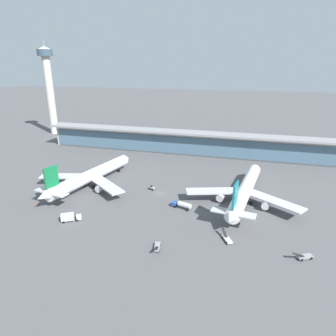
% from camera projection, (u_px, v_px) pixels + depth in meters
% --- Properties ---
extents(ground_plane, '(1200.00, 1200.00, 0.00)m').
position_uv_depth(ground_plane, '(160.00, 194.00, 134.31)').
color(ground_plane, '#515154').
extents(airliner_left_stand, '(48.15, 63.40, 16.97)m').
position_uv_depth(airliner_left_stand, '(90.00, 176.00, 140.96)').
color(airliner_left_stand, white).
rests_on(airliner_left_stand, ground).
extents(airliner_centre_stand, '(48.58, 63.67, 16.97)m').
position_uv_depth(airliner_centre_stand, '(245.00, 190.00, 124.64)').
color(airliner_centre_stand, white).
rests_on(airliner_centre_stand, ground).
extents(service_truck_near_nose_white, '(4.47, 6.61, 2.70)m').
position_uv_depth(service_truck_near_nose_white, '(227.00, 239.00, 98.14)').
color(service_truck_near_nose_white, silver).
rests_on(service_truck_near_nose_white, ground).
extents(service_truck_under_wing_grey, '(2.76, 6.94, 2.70)m').
position_uv_depth(service_truck_under_wing_grey, '(157.00, 247.00, 93.68)').
color(service_truck_under_wing_grey, gray).
rests_on(service_truck_under_wing_grey, ground).
extents(service_truck_mid_apron_blue, '(8.88, 4.74, 2.95)m').
position_uv_depth(service_truck_mid_apron_blue, '(182.00, 205.00, 119.96)').
color(service_truck_mid_apron_blue, '#234C9E').
rests_on(service_truck_mid_apron_blue, ground).
extents(service_truck_by_tail_white, '(7.40, 5.85, 3.10)m').
position_uv_depth(service_truck_by_tail_white, '(70.00, 217.00, 110.25)').
color(service_truck_by_tail_white, silver).
rests_on(service_truck_by_tail_white, ground).
extents(service_truck_on_taxiway_grey, '(3.30, 2.67, 2.05)m').
position_uv_depth(service_truck_on_taxiway_grey, '(152.00, 188.00, 138.39)').
color(service_truck_on_taxiway_grey, gray).
rests_on(service_truck_on_taxiway_grey, ground).
extents(service_truck_at_far_stand_grey, '(6.55, 4.62, 2.70)m').
position_uv_depth(service_truck_at_far_stand_grey, '(304.00, 257.00, 88.94)').
color(service_truck_at_far_stand_grey, gray).
rests_on(service_truck_at_far_stand_grey, ground).
extents(terminal_building, '(200.32, 12.80, 15.20)m').
position_uv_depth(terminal_building, '(190.00, 142.00, 191.91)').
color(terminal_building, beige).
rests_on(terminal_building, ground).
extents(control_tower, '(12.00, 12.00, 74.70)m').
position_uv_depth(control_tower, '(49.00, 84.00, 239.74)').
color(control_tower, beige).
rests_on(control_tower, ground).
extents(safety_cone_alpha, '(0.62, 0.62, 0.70)m').
position_uv_depth(safety_cone_alpha, '(23.00, 204.00, 123.81)').
color(safety_cone_alpha, orange).
rests_on(safety_cone_alpha, ground).
extents(safety_cone_bravo, '(0.62, 0.62, 0.70)m').
position_uv_depth(safety_cone_bravo, '(108.00, 211.00, 117.67)').
color(safety_cone_bravo, orange).
rests_on(safety_cone_bravo, ground).
extents(safety_cone_charlie, '(0.62, 0.62, 0.70)m').
position_uv_depth(safety_cone_charlie, '(34.00, 203.00, 124.21)').
color(safety_cone_charlie, orange).
rests_on(safety_cone_charlie, ground).
extents(safety_cone_delta, '(0.62, 0.62, 0.70)m').
position_uv_depth(safety_cone_delta, '(40.00, 200.00, 127.41)').
color(safety_cone_delta, orange).
rests_on(safety_cone_delta, ground).
extents(safety_cone_echo, '(0.62, 0.62, 0.70)m').
position_uv_depth(safety_cone_echo, '(74.00, 204.00, 123.79)').
color(safety_cone_echo, orange).
rests_on(safety_cone_echo, ground).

